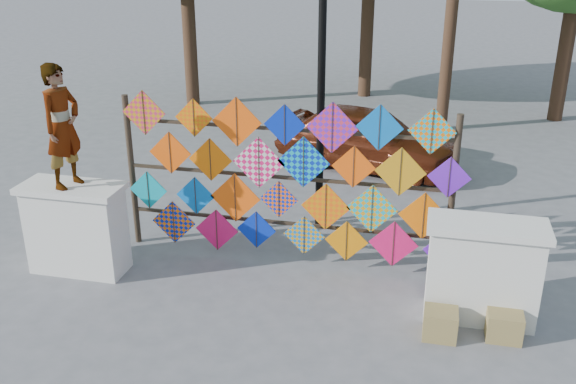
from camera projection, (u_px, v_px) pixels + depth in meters
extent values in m
plane|color=slate|center=(270.00, 284.00, 8.70)|extent=(80.00, 80.00, 0.00)
cube|color=silver|center=(77.00, 231.00, 8.84)|extent=(1.30, 0.55, 1.20)
cube|color=silver|center=(71.00, 188.00, 8.60)|extent=(1.40, 0.65, 0.08)
cube|color=silver|center=(482.00, 274.00, 7.73)|extent=(1.30, 0.55, 1.20)
cube|color=silver|center=(489.00, 226.00, 7.49)|extent=(1.40, 0.65, 0.08)
cylinder|color=#30251A|center=(132.00, 171.00, 9.46)|extent=(0.09, 0.09, 2.30)
cylinder|color=#30251A|center=(452.00, 198.00, 8.51)|extent=(0.09, 0.09, 2.30)
cube|color=#30251A|center=(284.00, 223.00, 9.21)|extent=(4.60, 0.04, 0.04)
cube|color=#30251A|center=(283.00, 177.00, 8.94)|extent=(4.60, 0.04, 0.04)
cube|color=#30251A|center=(283.00, 129.00, 8.68)|extent=(4.60, 0.04, 0.04)
cube|color=orange|center=(144.00, 113.00, 8.99)|extent=(0.65, 0.01, 0.65)
cube|color=#30251A|center=(143.00, 113.00, 8.98)|extent=(0.01, 0.01, 0.64)
cube|color=#FF550B|center=(194.00, 118.00, 8.85)|extent=(0.55, 0.01, 0.55)
cube|color=#30251A|center=(194.00, 118.00, 8.84)|extent=(0.01, 0.01, 0.54)
cube|color=#FF550B|center=(237.00, 122.00, 8.73)|extent=(0.71, 0.01, 0.71)
cube|color=#30251A|center=(236.00, 122.00, 8.72)|extent=(0.01, 0.01, 0.69)
cube|color=#0725B3|center=(285.00, 125.00, 8.59)|extent=(0.58, 0.01, 0.58)
cube|color=#30251A|center=(284.00, 125.00, 8.58)|extent=(0.01, 0.01, 0.57)
cube|color=#6C1CD6|center=(332.00, 128.00, 8.45)|extent=(0.71, 0.01, 0.71)
cube|color=#30251A|center=(332.00, 128.00, 8.44)|extent=(0.01, 0.01, 0.69)
cube|color=blue|center=(379.00, 128.00, 8.31)|extent=(0.63, 0.01, 0.63)
cube|color=#30251A|center=(379.00, 128.00, 8.30)|extent=(0.01, 0.01, 0.62)
cube|color=orange|center=(432.00, 132.00, 8.17)|extent=(0.62, 0.01, 0.62)
cube|color=#30251A|center=(432.00, 132.00, 8.16)|extent=(0.01, 0.01, 0.61)
cube|color=#FF550B|center=(170.00, 153.00, 9.09)|extent=(0.63, 0.01, 0.63)
cube|color=#30251A|center=(170.00, 153.00, 9.07)|extent=(0.01, 0.01, 0.62)
cube|color=orange|center=(210.00, 160.00, 8.98)|extent=(0.64, 0.01, 0.64)
cube|color=#30251A|center=(210.00, 160.00, 8.97)|extent=(0.01, 0.01, 0.62)
cube|color=silver|center=(259.00, 163.00, 8.83)|extent=(0.75, 0.01, 0.75)
cube|color=#30251A|center=(259.00, 163.00, 8.82)|extent=(0.01, 0.01, 0.74)
cube|color=#0BA6BC|center=(303.00, 162.00, 8.68)|extent=(0.73, 0.01, 0.73)
cube|color=#30251A|center=(303.00, 163.00, 8.67)|extent=(0.01, 0.01, 0.72)
cube|color=#FF550B|center=(354.00, 167.00, 8.55)|extent=(0.59, 0.01, 0.59)
cube|color=#30251A|center=(353.00, 167.00, 8.54)|extent=(0.01, 0.01, 0.58)
cube|color=orange|center=(400.00, 172.00, 8.43)|extent=(0.68, 0.01, 0.68)
cube|color=#30251A|center=(400.00, 172.00, 8.42)|extent=(0.01, 0.01, 0.67)
cube|color=#6C1CD6|center=(449.00, 177.00, 8.31)|extent=(0.56, 0.01, 0.56)
cube|color=#30251A|center=(449.00, 178.00, 8.30)|extent=(0.01, 0.01, 0.55)
cube|color=#0BA6BC|center=(148.00, 190.00, 9.35)|extent=(0.58, 0.01, 0.58)
cube|color=#30251A|center=(148.00, 190.00, 9.34)|extent=(0.01, 0.01, 0.57)
cube|color=blue|center=(196.00, 196.00, 9.21)|extent=(0.58, 0.01, 0.58)
cube|color=#30251A|center=(195.00, 196.00, 9.20)|extent=(0.01, 0.01, 0.57)
cube|color=#FF550B|center=(235.00, 198.00, 9.07)|extent=(0.74, 0.01, 0.74)
cube|color=#30251A|center=(235.00, 198.00, 9.06)|extent=(0.01, 0.01, 0.72)
cube|color=#0725B3|center=(279.00, 199.00, 8.93)|extent=(0.55, 0.01, 0.55)
cube|color=#30251A|center=(279.00, 200.00, 8.92)|extent=(0.01, 0.01, 0.54)
cube|color=#FF550B|center=(326.00, 207.00, 8.81)|extent=(0.69, 0.01, 0.69)
cube|color=#30251A|center=(326.00, 207.00, 8.80)|extent=(0.01, 0.01, 0.68)
cube|color=#0BA6BC|center=(372.00, 209.00, 8.67)|extent=(0.70, 0.01, 0.70)
cube|color=#30251A|center=(372.00, 209.00, 8.66)|extent=(0.01, 0.01, 0.69)
cube|color=orange|center=(424.00, 216.00, 8.54)|extent=(0.68, 0.01, 0.68)
cube|color=#30251A|center=(424.00, 216.00, 8.53)|extent=(0.01, 0.01, 0.66)
cube|color=orange|center=(174.00, 222.00, 9.41)|extent=(0.67, 0.01, 0.67)
cube|color=#30251A|center=(174.00, 222.00, 9.40)|extent=(0.01, 0.01, 0.66)
cube|color=#D8145B|center=(217.00, 230.00, 9.29)|extent=(0.65, 0.01, 0.65)
cube|color=#30251A|center=(217.00, 230.00, 9.28)|extent=(0.01, 0.01, 0.64)
cube|color=#0725B3|center=(256.00, 230.00, 9.14)|extent=(0.57, 0.01, 0.57)
cube|color=#30251A|center=(256.00, 230.00, 9.13)|extent=(0.01, 0.01, 0.56)
cube|color=blue|center=(304.00, 235.00, 9.00)|extent=(0.59, 0.01, 0.59)
cube|color=#30251A|center=(304.00, 235.00, 8.99)|extent=(0.01, 0.01, 0.58)
cube|color=orange|center=(346.00, 241.00, 8.89)|extent=(0.61, 0.01, 0.61)
cube|color=#30251A|center=(346.00, 241.00, 8.88)|extent=(0.01, 0.01, 0.60)
cube|color=#D8145B|center=(393.00, 244.00, 8.75)|extent=(0.68, 0.01, 0.68)
cube|color=#30251A|center=(393.00, 244.00, 8.74)|extent=(0.01, 0.01, 0.66)
cube|color=#6C1CD6|center=(443.00, 251.00, 8.62)|extent=(0.54, 0.01, 0.54)
cube|color=#30251A|center=(443.00, 252.00, 8.61)|extent=(0.01, 0.01, 0.53)
cylinder|color=#442C1D|center=(189.00, 33.00, 17.01)|extent=(0.36, 0.36, 3.85)
cylinder|color=#442C1D|center=(367.00, 23.00, 17.84)|extent=(0.36, 0.36, 4.12)
cylinder|color=#442C1D|center=(566.00, 48.00, 15.56)|extent=(0.36, 0.36, 3.58)
cylinder|color=#442C1D|center=(452.00, 12.00, 14.42)|extent=(0.28, 0.28, 5.50)
imported|color=#99999E|center=(62.00, 126.00, 8.28)|extent=(0.52, 0.67, 1.64)
imported|color=#531E0E|center=(367.00, 138.00, 12.74)|extent=(3.93, 2.51, 1.25)
cylinder|color=black|center=(321.00, 99.00, 9.64)|extent=(0.12, 0.12, 4.20)
cube|color=olive|center=(440.00, 324.00, 7.51)|extent=(0.39, 0.35, 0.35)
cube|color=olive|center=(504.00, 325.00, 7.50)|extent=(0.41, 0.37, 0.34)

